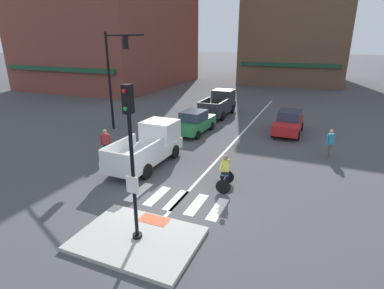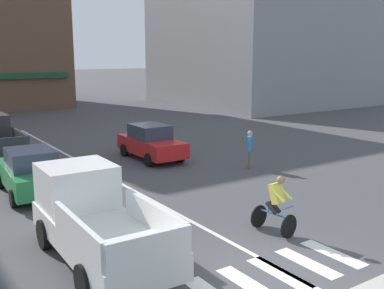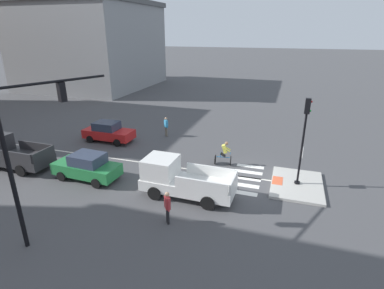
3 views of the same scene
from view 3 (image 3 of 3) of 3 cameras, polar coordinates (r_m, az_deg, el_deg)
The scene contains 19 objects.
ground_plane at distance 19.09m, azimuth 10.43°, elevation -6.35°, with size 300.00×300.00×0.00m, color #474749.
traffic_island at distance 18.98m, azimuth 19.21°, elevation -7.15°, with size 4.04×2.92×0.15m, color #B2AFA8.
tactile_pad_front at distance 18.92m, azimuth 15.87°, elevation -6.57°, with size 1.10×0.60×0.01m, color #DB5B38.
signal_pole at distance 17.80m, azimuth 20.41°, elevation 1.79°, with size 0.44×0.38×5.08m.
crosswalk_stripe_a at distance 17.48m, azimuth 9.32°, elevation -8.96°, with size 0.44×1.80×0.01m, color silver.
crosswalk_stripe_b at distance 18.28m, azimuth 9.79°, elevation -7.57°, with size 0.44×1.80×0.01m, color silver.
crosswalk_stripe_c at distance 19.10m, azimuth 10.23°, elevation -6.31°, with size 0.44×1.80×0.01m, color silver.
crosswalk_stripe_d at distance 19.92m, azimuth 10.62°, elevation -5.15°, with size 0.44×1.80×0.01m, color silver.
crosswalk_stripe_e at distance 20.75m, azimuth 10.98°, elevation -4.08°, with size 0.44×1.80×0.01m, color silver.
lane_centre_line at distance 22.54m, azimuth -15.50°, elevation -2.41°, with size 0.14×28.00×0.01m, color silver.
traffic_light_mast at distance 13.50m, azimuth -28.68°, elevation 0.44°, with size 4.26×1.96×6.92m.
building_corner_right at distance 52.49m, azimuth -18.41°, elevation 17.47°, with size 18.74×17.85×12.86m.
car_red_eastbound_far at distance 25.63m, azimuth -15.55°, elevation 2.33°, with size 1.88×4.12×1.64m.
car_green_westbound_far at distance 19.53m, azimuth -19.23°, elevation -3.95°, with size 2.00×4.18×1.64m.
pickup_truck_charcoal_westbound_distant at distance 23.43m, azimuth -31.40°, elevation -1.36°, with size 2.08×5.11×2.08m.
pickup_truck_white_westbound_near at distance 16.62m, azimuth -2.33°, elevation -6.52°, with size 2.13×5.13×2.08m.
cyclist at distance 20.41m, azimuth 6.11°, elevation -1.57°, with size 0.79×1.16×1.68m.
pedestrian_at_curb_left at distance 14.34m, azimuth -4.67°, elevation -11.37°, with size 0.45×0.39×1.67m.
pedestrian_waiting_far_side at distance 25.97m, azimuth -4.93°, elevation 3.67°, with size 0.40×0.44×1.67m.
Camera 3 is at (-16.93, -1.93, 8.60)m, focal length 28.19 mm.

